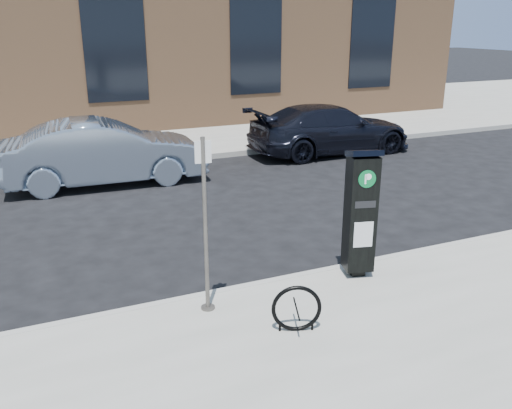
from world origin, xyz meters
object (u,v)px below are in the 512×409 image
bike_rack (297,309)px  car_silver (105,152)px  sign_pole (205,228)px  parking_kiosk (360,212)px  car_dark (330,129)px

bike_rack → car_silver: size_ratio=0.13×
sign_pole → car_silver: size_ratio=0.49×
parking_kiosk → car_dark: bearing=76.7°
bike_rack → car_dark: car_dark is taller
sign_pole → car_dark: bearing=58.2°
parking_kiosk → car_dark: size_ratio=0.39×
parking_kiosk → bike_rack: (-1.58, -1.03, -0.70)m
bike_rack → car_dark: size_ratio=0.12×
car_dark → sign_pole: bearing=139.9°
parking_kiosk → bike_rack: bearing=-131.7°
parking_kiosk → car_dark: 8.68m
sign_pole → car_silver: 7.09m
parking_kiosk → sign_pole: (-2.40, -0.08, 0.15)m
sign_pole → car_silver: sign_pole is taller
parking_kiosk → sign_pole: 2.41m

